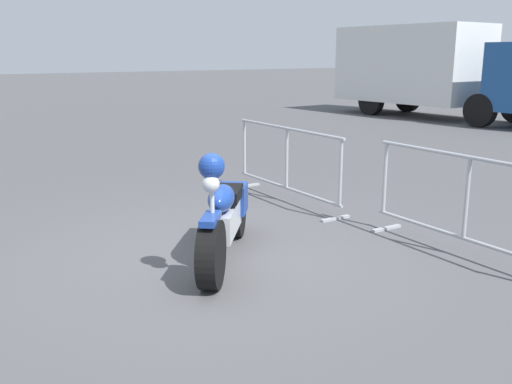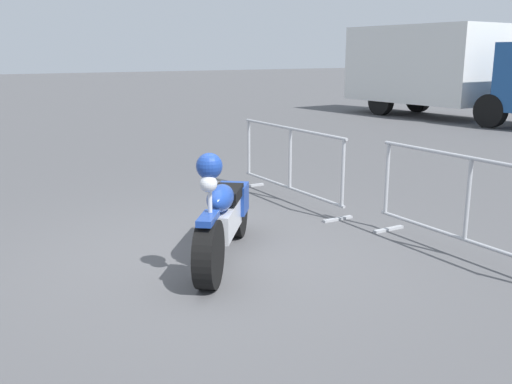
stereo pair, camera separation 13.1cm
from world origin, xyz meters
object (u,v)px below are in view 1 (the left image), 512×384
motorcycle (225,215)px  parked_car_green (465,81)px  crowd_barrier_near (287,163)px  box_truck (433,67)px  crowd_barrier_far (466,205)px

motorcycle → parked_car_green: parked_car_green is taller
motorcycle → crowd_barrier_near: motorcycle is taller
motorcycle → box_truck: 14.85m
box_truck → parked_car_green: size_ratio=1.91×
crowd_barrier_near → parked_car_green: bearing=117.9°
crowd_barrier_far → parked_car_green: size_ratio=0.60×
motorcycle → parked_car_green: 27.00m
crowd_barrier_far → motorcycle: bearing=-125.4°
crowd_barrier_near → box_truck: 12.40m
crowd_barrier_far → box_truck: box_truck is taller
box_truck → parked_car_green: box_truck is taller
parked_car_green → crowd_barrier_near: bearing=-152.5°
crowd_barrier_near → crowd_barrier_far: (2.87, 0.00, 0.00)m
box_truck → parked_car_green: 12.23m
box_truck → crowd_barrier_near: bearing=-61.5°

